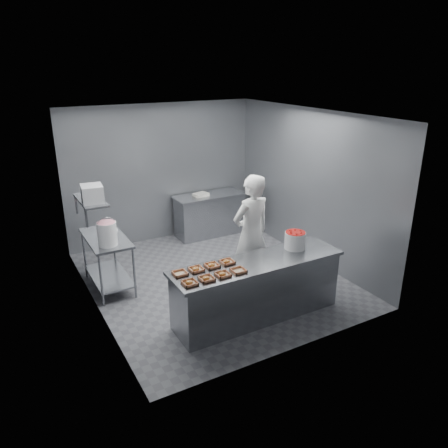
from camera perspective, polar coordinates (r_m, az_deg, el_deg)
The scene contains 24 objects.
floor at distance 7.66m, azimuth -1.32°, elevation -7.16°, with size 4.50×4.50×0.00m, color #4C4C51.
ceiling at distance 6.83m, azimuth -1.52°, elevation 14.14°, with size 4.50×4.50×0.00m, color white.
wall_back at distance 9.10m, azimuth -8.10°, elevation 6.59°, with size 4.00×0.04×2.80m, color slate.
wall_left at distance 6.48m, azimuth -17.24°, elevation 0.12°, with size 0.04×4.50×2.80m, color slate.
wall_right at distance 8.20m, azimuth 11.08°, elevation 4.88°, with size 0.04×4.50×2.80m, color slate.
service_counter at distance 6.42m, azimuth 4.36°, elevation -8.45°, with size 2.60×0.70×0.90m.
prep_table at distance 7.40m, azimuth -14.99°, elevation -3.87°, with size 0.60×1.20×0.90m.
back_counter at distance 9.41m, azimuth -1.93°, elevation 1.25°, with size 1.50×0.60×0.90m.
wall_shelf at distance 7.03m, azimuth -17.03°, elevation 3.01°, with size 0.35×0.90×0.03m, color slate.
tray_0 at distance 5.59m, azimuth -4.52°, elevation -7.67°, with size 0.19×0.18×0.06m.
tray_1 at distance 5.68m, azimuth -2.31°, elevation -7.12°, with size 0.19×0.18×0.06m.
tray_2 at distance 5.78m, azimuth -0.17°, elevation -6.59°, with size 0.19×0.18×0.06m.
tray_3 at distance 5.89m, azimuth 1.90°, elevation -6.09°, with size 0.19×0.18×0.04m.
tray_4 at distance 5.84m, azimuth -5.77°, elevation -6.43°, with size 0.19×0.18×0.04m.
tray_5 at distance 5.93m, azimuth -3.67°, elevation -5.91°, with size 0.19×0.18×0.06m.
tray_6 at distance 6.02m, azimuth -1.60°, elevation -5.43°, with size 0.19×0.18×0.06m.
tray_7 at distance 6.13m, azimuth 0.39°, elevation -4.95°, with size 0.19×0.18×0.06m.
worker at distance 7.00m, azimuth 3.56°, elevation -1.25°, with size 0.71×0.46×1.94m, color white.
strawberry_tub at distance 6.65m, azimuth 9.28°, elevation -2.02°, with size 0.32×0.32×0.26m.
glaze_bucket at distance 6.89m, azimuth -15.02°, elevation -1.17°, with size 0.31×0.29×0.45m.
bucket_lid at distance 7.49m, azimuth -14.94°, elevation -0.89°, with size 0.32×0.32×0.03m, color silver.
rag at distance 7.70m, azimuth -15.27°, elevation -0.36°, with size 0.14×0.12×0.02m, color #CCB28C.
appliance at distance 6.83m, azimuth -16.84°, elevation 3.81°, with size 0.31×0.35×0.26m, color gray.
paper_stack at distance 9.18m, azimuth -3.06°, elevation 3.86°, with size 0.30×0.22×0.06m, color silver.
Camera 1 is at (-3.15, -6.01, 3.56)m, focal length 35.00 mm.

